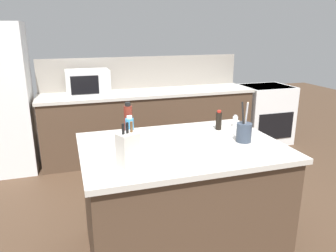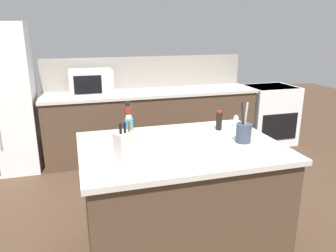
{
  "view_description": "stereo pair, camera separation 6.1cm",
  "coord_description": "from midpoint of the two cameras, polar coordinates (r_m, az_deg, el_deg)",
  "views": [
    {
      "loc": [
        -0.82,
        -2.23,
        1.8
      ],
      "look_at": [
        0.0,
        0.35,
        0.99
      ],
      "focal_mm": 35.0,
      "sensor_mm": 36.0,
      "label": 1
    },
    {
      "loc": [
        -0.76,
        -2.24,
        1.8
      ],
      "look_at": [
        0.0,
        0.35,
        0.99
      ],
      "focal_mm": 35.0,
      "sensor_mm": 36.0,
      "label": 2
    }
  ],
  "objects": [
    {
      "name": "ground_plane",
      "position": [
        2.98,
        2.65,
        -20.54
      ],
      "size": [
        14.0,
        14.0,
        0.0
      ],
      "primitive_type": "plane",
      "color": "#473323"
    },
    {
      "name": "back_counter_run",
      "position": [
        4.76,
        -2.41,
        0.48
      ],
      "size": [
        3.01,
        0.66,
        0.94
      ],
      "color": "#4C3828",
      "rests_on": "ground_plane"
    },
    {
      "name": "wall_backsplash",
      "position": [
        4.91,
        -3.41,
        9.32
      ],
      "size": [
        2.97,
        0.03,
        0.46
      ],
      "primitive_type": "cube",
      "color": "gray",
      "rests_on": "back_counter_run"
    },
    {
      "name": "kitchen_island",
      "position": [
        2.72,
        2.78,
        -12.6
      ],
      "size": [
        1.53,
        1.08,
        0.94
      ],
      "color": "#4C3828",
      "rests_on": "ground_plane"
    },
    {
      "name": "range_oven",
      "position": [
        5.52,
        17.39,
        1.98
      ],
      "size": [
        0.76,
        0.65,
        0.92
      ],
      "color": "white",
      "rests_on": "ground_plane"
    },
    {
      "name": "microwave",
      "position": [
        4.49,
        -12.89,
        7.43
      ],
      "size": [
        0.56,
        0.39,
        0.33
      ],
      "color": "white",
      "rests_on": "back_counter_run"
    },
    {
      "name": "knife_block",
      "position": [
        2.14,
        -6.57,
        -3.92
      ],
      "size": [
        0.16,
        0.15,
        0.29
      ],
      "rotation": [
        0.0,
        0.0,
        0.46
      ],
      "color": "beige",
      "rests_on": "kitchen_island"
    },
    {
      "name": "utensil_crock",
      "position": [
        2.63,
        13.68,
        -1.05
      ],
      "size": [
        0.12,
        0.12,
        0.32
      ],
      "color": "#333D4C",
      "rests_on": "kitchen_island"
    },
    {
      "name": "dish_soap_bottle",
      "position": [
        2.61,
        -6.11,
        -0.45
      ],
      "size": [
        0.07,
        0.07,
        0.2
      ],
      "color": "#3384BC",
      "rests_on": "kitchen_island"
    },
    {
      "name": "vinegar_bottle",
      "position": [
        2.68,
        -6.33,
        0.94
      ],
      "size": [
        0.07,
        0.07,
        0.29
      ],
      "color": "maroon",
      "rests_on": "kitchen_island"
    },
    {
      "name": "salt_shaker",
      "position": [
        3.02,
        12.31,
        0.74
      ],
      "size": [
        0.05,
        0.05,
        0.11
      ],
      "color": "silver",
      "rests_on": "kitchen_island"
    },
    {
      "name": "soy_sauce_bottle",
      "position": [
        2.9,
        9.48,
        0.89
      ],
      "size": [
        0.05,
        0.05,
        0.17
      ],
      "color": "black",
      "rests_on": "kitchen_island"
    }
  ]
}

